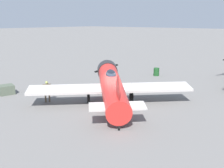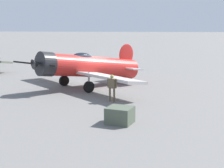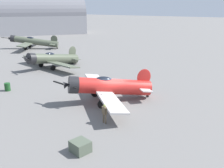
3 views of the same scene
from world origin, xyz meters
The scene contains 8 objects.
ground_plane centered at (0.00, 0.00, 0.00)m, with size 400.00×400.00×0.00m, color slate.
airplane_foreground centered at (0.35, -0.34, 1.56)m, with size 9.73×9.99×3.22m.
airplane_mid_apron centered at (-7.71, -15.47, 1.38)m, with size 9.69×12.65×3.03m.
airplane_far_line centered at (-19.00, -31.92, 1.63)m, with size 11.26×10.79×3.05m.
ground_crew_mechanic centered at (4.78, 2.14, 1.01)m, with size 0.37×0.61×1.67m.
equipment_crate centered at (9.29, 3.11, 0.40)m, with size 1.37×1.43×0.79m.
fuel_drum centered at (3.36, -11.90, 0.45)m, with size 0.67×0.67×0.91m.
distant_hangar centered at (-41.55, -54.68, 4.95)m, with size 32.26×30.10×12.15m.
Camera 3 is at (21.17, 12.70, 9.41)m, focal length 41.32 mm.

